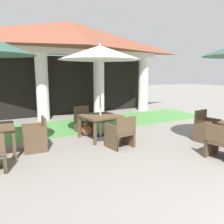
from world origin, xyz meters
TOP-DOWN VIEW (x-y plane):
  - background_pavilion at (0.00, 9.40)m, footprint 8.99×2.69m
  - lawn_strip at (0.00, 7.68)m, footprint 10.79×2.49m
  - patio_chair_near_foreground_east at (-2.37, 5.57)m, footprint 0.60×0.61m
  - patio_chair_mid_left_north at (2.05, 3.93)m, footprint 0.63×0.58m
  - patio_chair_mid_left_west at (1.20, 2.82)m, footprint 0.64×0.71m
  - patio_table_mid_right at (-0.46, 5.71)m, footprint 1.10×1.10m
  - patio_umbrella_mid_right at (-0.46, 5.71)m, footprint 2.38×2.38m
  - patio_chair_mid_right_north at (-0.54, 6.71)m, footprint 0.61×0.63m
  - patio_chair_mid_right_south at (-0.37, 4.70)m, footprint 0.67×0.62m
  - terracotta_urn at (-0.70, 6.20)m, footprint 0.34×0.34m

SIDE VIEW (x-z plane):
  - lawn_strip at x=0.00m, z-range 0.00..0.01m
  - terracotta_urn at x=-0.70m, z-range -0.04..0.38m
  - patio_chair_mid_left_west at x=1.20m, z-range -0.02..0.80m
  - patio_chair_mid_right_north at x=-0.54m, z-range -0.03..0.81m
  - patio_chair_mid_right_south at x=-0.37m, z-range -0.03..0.82m
  - patio_chair_near_foreground_east at x=-2.37m, z-range -0.02..0.82m
  - patio_chair_mid_left_north at x=2.05m, z-range -0.04..0.85m
  - patio_table_mid_right at x=-0.46m, z-range 0.27..0.98m
  - patio_umbrella_mid_right at x=-0.46m, z-range 1.11..3.89m
  - background_pavilion at x=0.00m, z-range 1.06..5.16m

